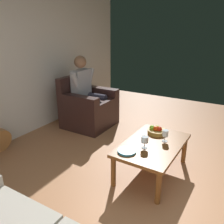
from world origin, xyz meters
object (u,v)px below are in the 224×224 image
coffee_table (153,147)px  wine_glass_near (165,134)px  armchair (88,108)px  fruit_bowl (157,130)px  person_seated (87,89)px  decorative_dish (127,151)px  wine_glass_far (145,140)px

coffee_table → wine_glass_near: 0.23m
armchair → wine_glass_near: (0.74, 1.72, 0.18)m
armchair → coffee_table: (0.87, 1.61, 0.02)m
armchair → coffee_table: armchair is taller
fruit_bowl → person_seated: bearing=-110.0°
wine_glass_near → armchair: bearing=-113.4°
person_seated → decorative_dish: 1.91m
wine_glass_far → fruit_bowl: bearing=-177.4°
person_seated → wine_glass_near: bearing=66.6°
wine_glass_near → decorative_dish: wine_glass_near is taller
person_seated → coffee_table: person_seated is taller
armchair → wine_glass_near: armchair is taller
armchair → person_seated: size_ratio=0.72×
armchair → decorative_dish: (1.22, 1.43, 0.09)m
coffee_table → wine_glass_far: size_ratio=7.27×
person_seated → decorative_dish: person_seated is taller
armchair → wine_glass_far: armchair is taller
person_seated → wine_glass_near: (0.74, 1.73, -0.19)m
wine_glass_near → coffee_table: bearing=-39.6°
wine_glass_far → person_seated: bearing=-123.1°
armchair → coffee_table: bearing=61.5°
fruit_bowl → wine_glass_near: bearing=44.3°
wine_glass_far → decorative_dish: (0.19, -0.13, -0.09)m
wine_glass_far → decorative_dish: size_ratio=0.68×
coffee_table → decorative_dish: 0.40m
armchair → decorative_dish: armchair is taller
wine_glass_near → decorative_dish: size_ratio=0.70×
coffee_table → fruit_bowl: bearing=-167.9°
armchair → fruit_bowl: bearing=69.7°
person_seated → coffee_table: size_ratio=1.22×
coffee_table → decorative_dish: (0.35, -0.18, 0.07)m
wine_glass_far → fruit_bowl: (-0.46, -0.02, -0.06)m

